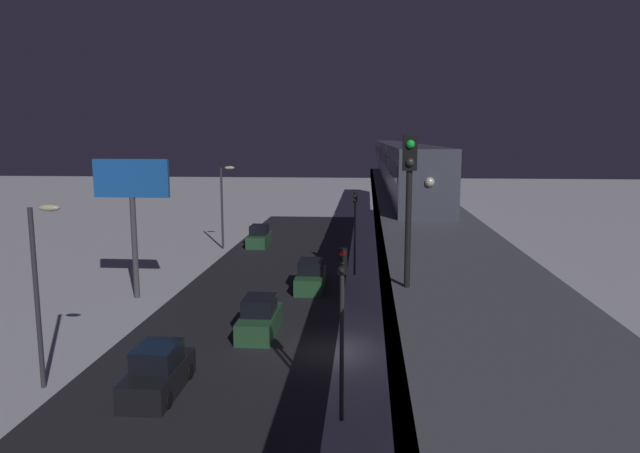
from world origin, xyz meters
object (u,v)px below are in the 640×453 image
Objects in this scene: rail_signal at (409,185)px; sedan_green at (259,237)px; subway_train at (394,157)px; traffic_light_near at (342,309)px; sedan_green_3 at (260,319)px; sedan_black at (158,373)px; sedan_green_2 at (311,277)px; traffic_light_mid at (355,220)px; commercial_billboard at (132,192)px.

rail_signal reaches higher than sedan_green.
traffic_light_near is (3.78, 44.67, -3.87)m from subway_train.
traffic_light_near is (-4.70, 9.03, 3.40)m from sedan_green_3.
sedan_green is 34.98m from traffic_light_near.
sedan_black is 31.84m from sedan_green.
sedan_green is 1.01× the size of sedan_green_3.
rail_signal reaches higher than traffic_light_near.
sedan_green_2 is 6.07m from traffic_light_mid.
traffic_light_mid is at bearing -90.00° from traffic_light_near.
sedan_green is at bearing 100.63° from sedan_green_3.
sedan_green_3 is (-2.80, -7.27, 0.01)m from sedan_black.
traffic_light_near is 1.00× the size of traffic_light_mid.
rail_signal is 17.27m from sedan_green_3.
sedan_green is 0.69× the size of traffic_light_mid.
sedan_black is 0.68× the size of traffic_light_near.
sedan_black is at bearing -34.23° from rail_signal.
subway_train is 15.44× the size of sedan_green_2.
sedan_black is (11.28, 42.91, -7.28)m from subway_train.
rail_signal reaches higher than subway_train.
rail_signal reaches higher than sedan_green_3.
traffic_light_near is at bearing 166.78° from sedan_black.
sedan_green_2 is 12.91m from commercial_billboard.
traffic_light_near is at bearing 90.00° from traffic_light_mid.
sedan_green_2 is at bearing 54.81° from traffic_light_mid.
sedan_green_3 is 0.49× the size of commercial_billboard.
rail_signal is at bearing 145.77° from sedan_black.
commercial_billboard reaches higher than sedan_black.
rail_signal is at bearing 106.36° from sedan_green.
sedan_black is 0.98× the size of sedan_green.
traffic_light_mid is (1.91, -27.11, -4.81)m from rail_signal.
subway_train is at bearing -99.67° from traffic_light_mid.
commercial_billboard is (13.85, 7.33, 2.63)m from traffic_light_mid.
commercial_billboard reaches higher than sedan_green_3.
rail_signal is at bearing 87.83° from subway_train.
sedan_green_3 is 10.73m from traffic_light_near.
commercial_billboard reaches higher than sedan_green.
sedan_green_3 is (-4.60, 24.52, 0.00)m from sedan_green.
sedan_green_3 is at bearing -111.07° from sedan_black.
traffic_light_near is at bearing -81.02° from sedan_green_2.
rail_signal is 0.62× the size of traffic_light_near.
sedan_green is at bearing -50.01° from traffic_light_mid.
subway_train is at bearing -139.64° from sedan_green.
rail_signal is at bearing -64.19° from sedan_green_3.
subway_train is 16.98× the size of sedan_green_3.
subway_train is at bearing -92.17° from rail_signal.
sedan_green_3 is (8.48, 35.64, -7.27)m from subway_train.
sedan_green is 24.95m from sedan_green_3.
traffic_light_near is at bearing 85.16° from subway_train.
traffic_light_near is (1.91, -4.64, -4.81)m from rail_signal.
traffic_light_mid is at bearing -85.96° from rail_signal.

